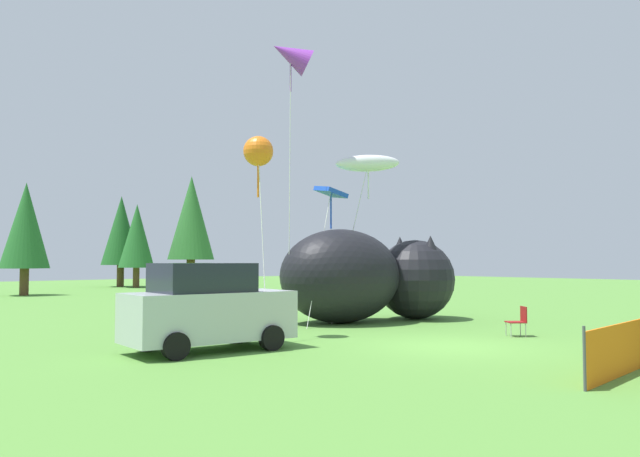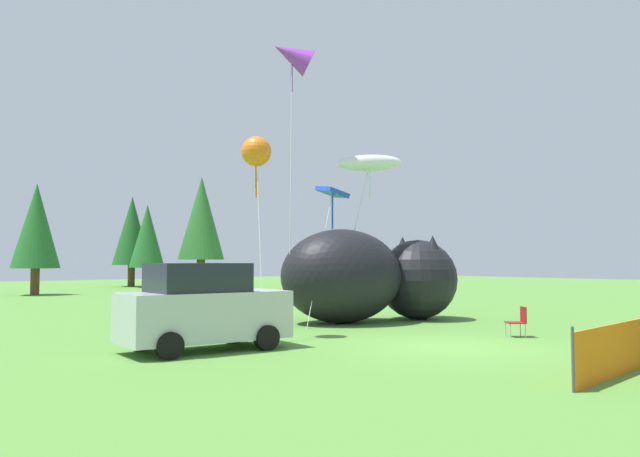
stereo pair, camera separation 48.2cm
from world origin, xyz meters
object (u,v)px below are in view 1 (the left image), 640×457
(folding_chair, at_px, (519,319))
(kite_blue_box, at_px, (331,194))
(kite_purple_delta, at_px, (291,55))
(kite_orange_flower, at_px, (258,152))
(parked_car, at_px, (208,308))
(inflatable_cat, at_px, (365,279))
(kite_white_ghost, at_px, (368,164))

(folding_chair, xyz_separation_m, kite_blue_box, (-1.16, 6.62, 4.00))
(kite_purple_delta, height_order, kite_orange_flower, kite_purple_delta)
(parked_car, bearing_deg, kite_blue_box, 29.58)
(kite_blue_box, bearing_deg, folding_chair, -80.08)
(parked_car, height_order, kite_blue_box, kite_blue_box)
(kite_orange_flower, relative_size, kite_blue_box, 1.17)
(kite_blue_box, bearing_deg, inflatable_cat, -38.31)
(folding_chair, bearing_deg, parked_car, 16.89)
(inflatable_cat, distance_m, kite_white_ghost, 4.17)
(parked_car, bearing_deg, folding_chair, -18.04)
(kite_purple_delta, xyz_separation_m, kite_orange_flower, (-3.21, -2.56, -4.10))
(folding_chair, distance_m, kite_orange_flower, 8.75)
(folding_chair, xyz_separation_m, kite_white_ghost, (0.13, 6.03, 5.16))
(kite_blue_box, relative_size, kite_white_ghost, 0.78)
(parked_car, distance_m, folding_chair, 8.80)
(folding_chair, bearing_deg, kite_blue_box, -40.66)
(inflatable_cat, bearing_deg, kite_white_ghost, 39.34)
(kite_white_ghost, bearing_deg, kite_orange_flower, -166.38)
(inflatable_cat, distance_m, kite_blue_box, 3.24)
(parked_car, relative_size, kite_blue_box, 0.84)
(parked_car, bearing_deg, kite_orange_flower, 32.25)
(inflatable_cat, relative_size, kite_white_ghost, 1.14)
(inflatable_cat, relative_size, kite_blue_box, 1.46)
(kite_purple_delta, relative_size, kite_white_ghost, 1.63)
(kite_white_ghost, bearing_deg, inflatable_cat, -154.55)
(inflatable_cat, height_order, kite_orange_flower, kite_orange_flower)
(parked_car, xyz_separation_m, kite_purple_delta, (5.55, 3.79, 8.28))
(parked_car, height_order, kite_orange_flower, kite_orange_flower)
(kite_blue_box, distance_m, kite_white_ghost, 1.83)
(parked_car, xyz_separation_m, kite_white_ghost, (8.24, 2.66, 4.63))
(kite_blue_box, bearing_deg, kite_orange_flower, -156.30)
(folding_chair, bearing_deg, kite_white_ghost, -51.86)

